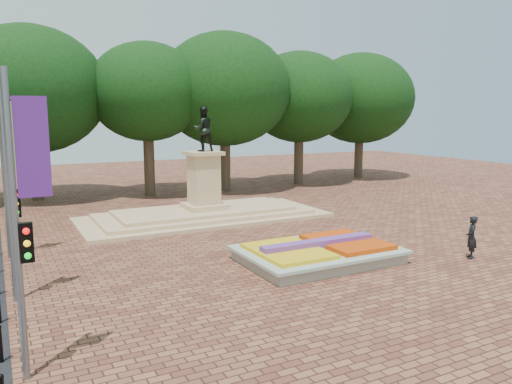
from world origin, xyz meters
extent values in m
plane|color=brown|center=(0.00, 0.00, 0.00)|extent=(90.00, 90.00, 0.00)
cube|color=gray|center=(1.00, -2.00, 0.23)|extent=(6.00, 4.00, 0.45)
cube|color=#A8B5A4|center=(1.00, -2.00, 0.50)|extent=(6.30, 4.30, 0.12)
cube|color=#CA3C0B|center=(2.45, -2.00, 0.63)|extent=(2.60, 3.40, 0.22)
cube|color=yellow|center=(-0.45, -2.00, 0.62)|extent=(2.60, 3.40, 0.18)
cube|color=#542F81|center=(1.00, -2.00, 0.72)|extent=(5.20, 0.55, 0.38)
cube|color=tan|center=(0.00, 8.00, 0.10)|extent=(14.00, 6.00, 0.20)
cube|color=tan|center=(0.00, 8.00, 0.30)|extent=(12.00, 5.00, 0.20)
cube|color=tan|center=(0.00, 8.00, 0.50)|extent=(10.00, 4.00, 0.20)
cube|color=tan|center=(0.00, 8.00, 0.75)|extent=(2.20, 2.20, 0.30)
cube|color=tan|center=(0.00, 8.00, 2.30)|extent=(1.50, 1.50, 2.80)
cube|color=tan|center=(0.00, 8.00, 3.80)|extent=(1.90, 1.90, 0.20)
imported|color=black|center=(0.00, 8.00, 5.15)|extent=(1.22, 0.95, 2.50)
cylinder|color=#3A2C1F|center=(-8.00, 18.00, 2.00)|extent=(0.80, 0.80, 4.00)
ellipsoid|color=black|center=(-8.00, 18.00, 6.69)|extent=(8.80, 8.80, 7.48)
cylinder|color=#3A2C1F|center=(-1.00, 18.00, 2.00)|extent=(0.80, 0.80, 4.00)
ellipsoid|color=black|center=(-1.00, 18.00, 6.69)|extent=(8.80, 8.80, 7.48)
cylinder|color=#3A2C1F|center=(6.00, 18.00, 2.00)|extent=(0.80, 0.80, 4.00)
ellipsoid|color=black|center=(6.00, 18.00, 6.69)|extent=(8.80, 8.80, 7.48)
cylinder|color=#3A2C1F|center=(13.00, 18.00, 2.00)|extent=(0.80, 0.80, 4.00)
ellipsoid|color=black|center=(13.00, 18.00, 6.69)|extent=(8.80, 8.80, 7.48)
cylinder|color=#3A2C1F|center=(20.00, 18.00, 2.00)|extent=(0.80, 0.80, 4.00)
ellipsoid|color=black|center=(20.00, 18.00, 6.69)|extent=(8.80, 8.80, 7.48)
cylinder|color=slate|center=(-10.20, -6.50, 3.50)|extent=(0.16, 0.16, 7.00)
cube|color=#5B1F83|center=(-9.75, -6.50, 5.30)|extent=(0.70, 0.04, 2.20)
cylinder|color=slate|center=(-10.20, -1.00, 3.50)|extent=(0.16, 0.16, 7.00)
cube|color=#79C527|center=(-9.75, -1.00, 5.30)|extent=(0.70, 0.04, 2.20)
cylinder|color=slate|center=(-10.20, 4.50, 3.50)|extent=(0.16, 0.16, 7.00)
cube|color=#5B1F83|center=(-9.75, 4.50, 5.30)|extent=(0.70, 0.04, 2.20)
cube|color=black|center=(-10.00, -6.50, 3.20)|extent=(0.28, 0.18, 0.90)
cube|color=black|center=(-10.00, -1.00, 3.20)|extent=(0.28, 0.18, 0.90)
sphere|color=black|center=(-10.70, -8.00, 0.92)|extent=(0.12, 0.12, 0.12)
cylinder|color=black|center=(-10.70, -5.40, 0.45)|extent=(0.10, 0.10, 0.90)
imported|color=black|center=(6.94, -4.61, 0.90)|extent=(0.77, 0.77, 1.80)
camera|label=1|loc=(-10.49, -18.37, 6.03)|focal=35.00mm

